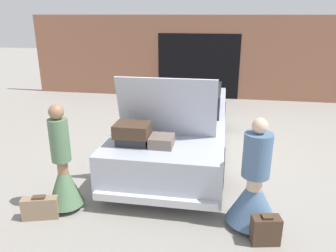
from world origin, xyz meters
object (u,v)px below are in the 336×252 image
at_px(person_right, 254,190).
at_px(person_left, 63,173).
at_px(suitcase_beside_left_person, 40,208).
at_px(car, 179,123).
at_px(suitcase_beside_right_person, 266,230).

bearing_deg(person_right, person_left, 78.43).
bearing_deg(person_left, suitcase_beside_left_person, -35.37).
bearing_deg(person_right, suitcase_beside_left_person, 84.28).
bearing_deg(car, suitcase_beside_left_person, -119.53).
distance_m(person_left, suitcase_beside_left_person, 0.59).
height_order(person_left, suitcase_beside_right_person, person_left).
bearing_deg(suitcase_beside_left_person, car, 60.47).
height_order(car, suitcase_beside_right_person, car).
distance_m(person_right, suitcase_beside_right_person, 0.54).
xyz_separation_m(car, person_left, (-1.38, -2.55, -0.02)).
bearing_deg(suitcase_beside_right_person, person_right, 111.65).
bearing_deg(suitcase_beside_left_person, person_right, 6.86).
bearing_deg(person_left, suitcase_beside_right_person, 86.51).
height_order(car, person_right, car).
bearing_deg(car, person_right, -61.07).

